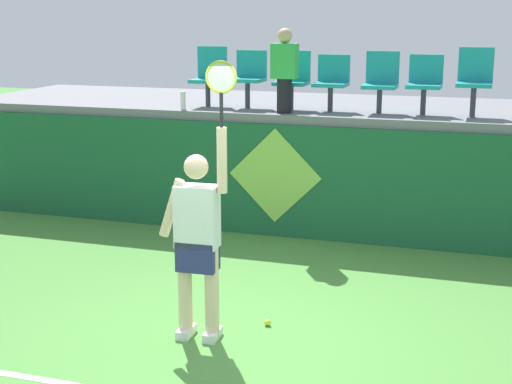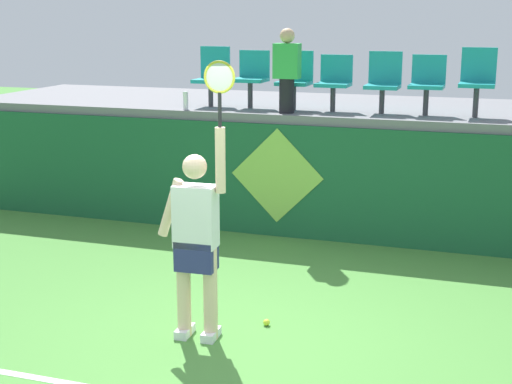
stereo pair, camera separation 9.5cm
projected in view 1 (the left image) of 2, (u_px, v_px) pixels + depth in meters
The scene contains 15 objects.
ground_plane at pixel (233, 345), 6.87m from camera, with size 40.00×40.00×0.00m, color #478438.
court_back_wall at pixel (322, 183), 9.94m from camera, with size 11.38×0.20×1.52m, color #195633.
spectator_platform at pixel (344, 108), 11.04m from camera, with size 11.38×2.88×0.12m, color slate.
tennis_player at pixel (198, 237), 6.80m from camera, with size 0.75×0.28×2.55m.
tennis_ball at pixel (268, 322), 7.28m from camera, with size 0.07×0.07×0.07m, color #D1E533.
water_bottle at pixel (183, 101), 10.39m from camera, with size 0.07×0.07×0.25m, color white.
stadium_chair_0 at pixel (210, 74), 10.73m from camera, with size 0.44×0.42×0.84m.
stadium_chair_1 at pixel (249, 75), 10.55m from camera, with size 0.44×0.42×0.79m.
stadium_chair_2 at pixel (293, 77), 10.37m from camera, with size 0.44×0.42×0.80m.
stadium_chair_3 at pixel (332, 80), 10.20m from camera, with size 0.44×0.42×0.75m.
stadium_chair_4 at pixel (381, 80), 10.01m from camera, with size 0.44×0.42×0.81m.
stadium_chair_5 at pixel (425, 81), 9.83m from camera, with size 0.44×0.42×0.77m.
stadium_chair_6 at pixel (475, 78), 9.64m from camera, with size 0.44×0.42×0.87m.
spectator_0 at pixel (285, 69), 9.95m from camera, with size 0.34×0.20×1.11m.
wall_signage_mount at pixel (275, 236), 10.20m from camera, with size 1.27×0.01×1.47m.
Camera 1 is at (2.15, -5.99, 2.94)m, focal length 53.06 mm.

